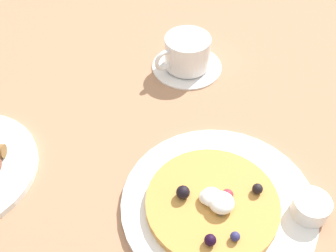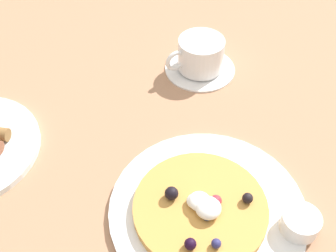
% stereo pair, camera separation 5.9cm
% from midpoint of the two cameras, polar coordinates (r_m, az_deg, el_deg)
% --- Properties ---
extents(ground_plane, '(1.97, 1.52, 0.03)m').
position_cam_midpoint_polar(ground_plane, '(0.70, -2.85, -3.62)').
color(ground_plane, '#A17456').
extents(pancake_plate, '(0.28, 0.28, 0.01)m').
position_cam_midpoint_polar(pancake_plate, '(0.62, 8.18, -11.31)').
color(pancake_plate, white).
rests_on(pancake_plate, ground_plane).
extents(pancake_with_berries, '(0.19, 0.19, 0.04)m').
position_cam_midpoint_polar(pancake_with_berries, '(0.60, 7.34, -11.17)').
color(pancake_with_berries, '#C78C40').
rests_on(pancake_with_berries, pancake_plate).
extents(syrup_ramekin, '(0.05, 0.05, 0.03)m').
position_cam_midpoint_polar(syrup_ramekin, '(0.61, 20.31, -12.38)').
color(syrup_ramekin, white).
rests_on(syrup_ramekin, pancake_plate).
extents(coffee_saucer, '(0.14, 0.14, 0.01)m').
position_cam_midpoint_polar(coffee_saucer, '(0.83, 6.42, 7.77)').
color(coffee_saucer, white).
rests_on(coffee_saucer, ground_plane).
extents(coffee_cup, '(0.12, 0.09, 0.06)m').
position_cam_midpoint_polar(coffee_cup, '(0.81, 6.54, 9.68)').
color(coffee_cup, white).
rests_on(coffee_cup, coffee_saucer).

